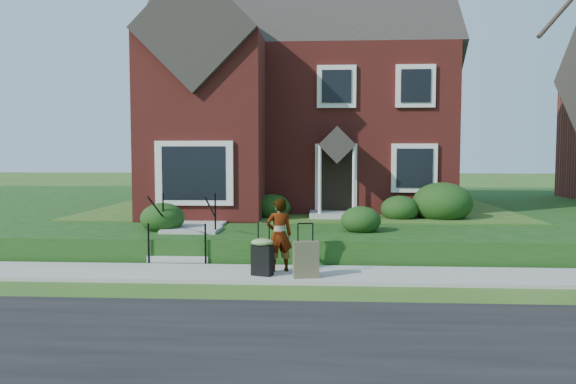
# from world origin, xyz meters

# --- Properties ---
(ground) EXTENTS (120.00, 120.00, 0.00)m
(ground) POSITION_xyz_m (0.00, 0.00, 0.00)
(ground) COLOR #2D5119
(ground) RESTS_ON ground
(street) EXTENTS (60.00, 6.00, 0.01)m
(street) POSITION_xyz_m (0.00, -5.00, 0.01)
(street) COLOR black
(street) RESTS_ON ground
(sidewalk) EXTENTS (60.00, 1.60, 0.08)m
(sidewalk) POSITION_xyz_m (0.00, 0.00, 0.04)
(sidewalk) COLOR #9E9B93
(sidewalk) RESTS_ON ground
(terrace) EXTENTS (44.00, 20.00, 0.60)m
(terrace) POSITION_xyz_m (4.00, 10.90, 0.30)
(terrace) COLOR #0F390F
(terrace) RESTS_ON ground
(walkway) EXTENTS (1.20, 6.00, 0.06)m
(walkway) POSITION_xyz_m (-2.50, 5.00, 0.63)
(walkway) COLOR #9E9B93
(walkway) RESTS_ON terrace
(main_house) EXTENTS (10.40, 10.20, 9.40)m
(main_house) POSITION_xyz_m (-0.21, 9.61, 5.26)
(main_house) COLOR maroon
(main_house) RESTS_ON terrace
(front_steps) EXTENTS (1.40, 2.02, 1.50)m
(front_steps) POSITION_xyz_m (-2.50, 1.84, 0.47)
(front_steps) COLOR #9E9B93
(front_steps) RESTS_ON ground
(foundation_shrubs) EXTENTS (10.11, 4.30, 1.23)m
(foundation_shrubs) POSITION_xyz_m (1.27, 4.76, 1.09)
(foundation_shrubs) COLOR #11340F
(foundation_shrubs) RESTS_ON terrace
(woman) EXTENTS (0.65, 0.52, 1.54)m
(woman) POSITION_xyz_m (-0.13, 0.12, 0.85)
(woman) COLOR #999999
(woman) RESTS_ON sidewalk
(suitcase_black) EXTENTS (0.55, 0.51, 1.10)m
(suitcase_black) POSITION_xyz_m (-0.44, -0.30, 0.51)
(suitcase_black) COLOR black
(suitcase_black) RESTS_ON sidewalk
(suitcase_olive) EXTENTS (0.54, 0.36, 1.09)m
(suitcase_olive) POSITION_xyz_m (0.45, -0.42, 0.44)
(suitcase_olive) COLOR brown
(suitcase_olive) RESTS_ON sidewalk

